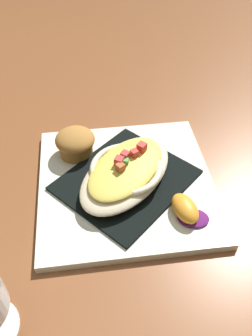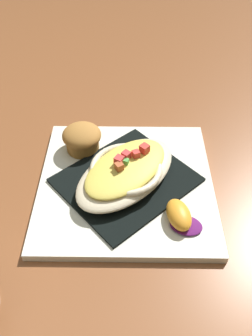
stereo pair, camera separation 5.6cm
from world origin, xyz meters
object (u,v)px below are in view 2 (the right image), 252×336
at_px(gratin_dish, 126,171).
at_px(orange_garnish, 180,216).
at_px(muffin, 82,138).
at_px(square_plate, 126,184).

distance_m(gratin_dish, orange_garnish, 0.11).
relative_size(muffin, orange_garnish, 1.03).
relative_size(gratin_dish, orange_garnish, 3.35).
bearing_deg(square_plate, gratin_dish, -116.21).
distance_m(gratin_dish, muffin, 0.11).
height_order(square_plate, gratin_dish, gratin_dish).
bearing_deg(gratin_dish, orange_garnish, 135.73).
xyz_separation_m(gratin_dish, muffin, (0.08, -0.08, 0.00)).
bearing_deg(muffin, square_plate, 135.85).
distance_m(muffin, orange_garnish, 0.22).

